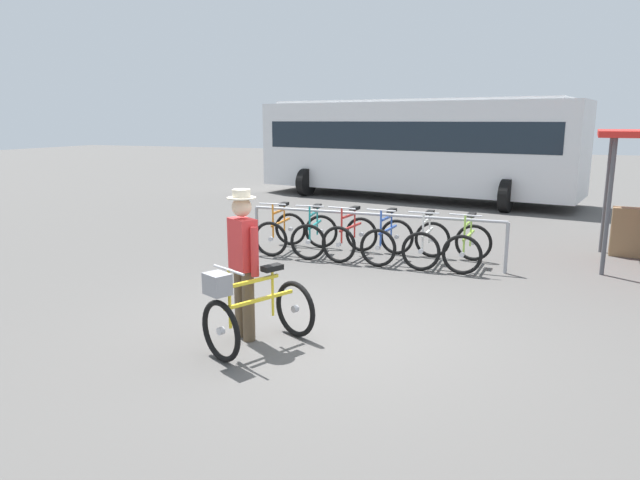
# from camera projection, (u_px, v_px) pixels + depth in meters

# --- Properties ---
(ground_plane) EXTENTS (80.00, 80.00, 0.00)m
(ground_plane) POSITION_uv_depth(u_px,v_px,m) (326.00, 330.00, 6.83)
(ground_plane) COLOR #514F4C
(bike_rack_rail) EXTENTS (4.61, 0.07, 0.88)m
(bike_rack_rail) POSITION_uv_depth(u_px,v_px,m) (372.00, 222.00, 10.01)
(bike_rack_rail) COLOR #99999E
(bike_rack_rail) RESTS_ON ground
(racked_bike_orange) EXTENTS (0.72, 1.15, 0.98)m
(racked_bike_orange) POSITION_uv_depth(u_px,v_px,m) (281.00, 232.00, 10.89)
(racked_bike_orange) COLOR black
(racked_bike_orange) RESTS_ON ground
(racked_bike_teal) EXTENTS (0.80, 1.17, 0.97)m
(racked_bike_teal) POSITION_uv_depth(u_px,v_px,m) (315.00, 235.00, 10.64)
(racked_bike_teal) COLOR black
(racked_bike_teal) RESTS_ON ground
(racked_bike_red) EXTENTS (0.77, 1.15, 0.97)m
(racked_bike_red) POSITION_uv_depth(u_px,v_px,m) (350.00, 237.00, 10.40)
(racked_bike_red) COLOR black
(racked_bike_red) RESTS_ON ground
(racked_bike_blue) EXTENTS (0.75, 1.16, 0.98)m
(racked_bike_blue) POSITION_uv_depth(u_px,v_px,m) (388.00, 240.00, 10.15)
(racked_bike_blue) COLOR black
(racked_bike_blue) RESTS_ON ground
(racked_bike_white) EXTENTS (0.67, 1.11, 0.97)m
(racked_bike_white) POSITION_uv_depth(u_px,v_px,m) (427.00, 243.00, 9.90)
(racked_bike_white) COLOR black
(racked_bike_white) RESTS_ON ground
(racked_bike_lime) EXTENTS (0.73, 1.12, 0.97)m
(racked_bike_lime) POSITION_uv_depth(u_px,v_px,m) (468.00, 246.00, 9.66)
(racked_bike_lime) COLOR black
(racked_bike_lime) RESTS_ON ground
(featured_bicycle) EXTENTS (1.06, 1.26, 0.97)m
(featured_bicycle) POSITION_uv_depth(u_px,v_px,m) (253.00, 311.00, 6.14)
(featured_bicycle) COLOR black
(featured_bicycle) RESTS_ON ground
(person_with_featured_bike) EXTENTS (0.46, 0.35, 1.72)m
(person_with_featured_bike) POSITION_uv_depth(u_px,v_px,m) (243.00, 258.00, 6.38)
(person_with_featured_bike) COLOR brown
(person_with_featured_bike) RESTS_ON ground
(bus_distant) EXTENTS (10.29, 4.61, 3.08)m
(bus_distant) POSITION_uv_depth(u_px,v_px,m) (414.00, 144.00, 17.92)
(bus_distant) COLOR silver
(bus_distant) RESTS_ON ground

